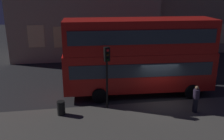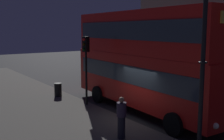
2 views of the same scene
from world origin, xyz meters
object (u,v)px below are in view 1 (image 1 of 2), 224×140
(pedestrian, at_px, (196,99))
(litter_bin, at_px, (61,108))
(traffic_light_near_kerb, at_px, (107,65))
(double_decker_bus, at_px, (139,54))

(pedestrian, xyz_separation_m, litter_bin, (-7.90, 0.88, -0.43))
(traffic_light_near_kerb, bearing_deg, pedestrian, -30.31)
(traffic_light_near_kerb, bearing_deg, litter_bin, 174.38)
(pedestrian, distance_m, litter_bin, 7.96)
(double_decker_bus, bearing_deg, pedestrian, -50.79)
(traffic_light_near_kerb, xyz_separation_m, litter_bin, (-2.79, -0.48, -2.35))
(double_decker_bus, xyz_separation_m, litter_bin, (-5.29, -2.64, -2.40))
(pedestrian, height_order, litter_bin, pedestrian)
(pedestrian, bearing_deg, traffic_light_near_kerb, 87.55)
(double_decker_bus, xyz_separation_m, pedestrian, (2.61, -3.52, -1.98))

